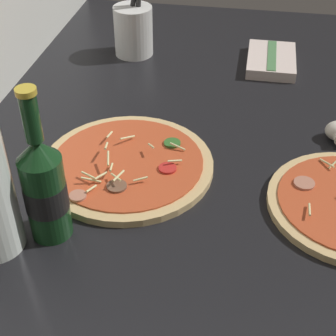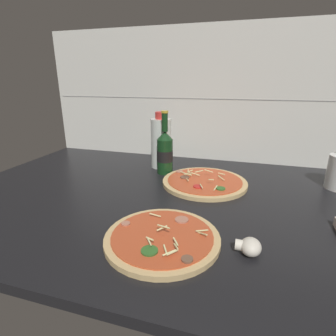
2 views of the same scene
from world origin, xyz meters
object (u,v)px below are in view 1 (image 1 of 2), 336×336
Objects in this scene: utensil_crock at (133,30)px; dish_towel at (271,60)px; pizza_far at (128,165)px; beer_bottle at (44,187)px.

utensil_crock is 33.34cm from dish_towel.
beer_bottle is (-17.05, 7.57, 7.95)cm from pizza_far.
pizza_far is 20.28cm from beer_bottle.
dish_towel is at bearing -90.75° from utensil_crock.
beer_bottle reaches higher than dish_towel.
pizza_far reaches higher than dish_towel.
utensil_crock is at bearing 1.45° from beer_bottle.
pizza_far is 1.70× the size of utensil_crock.
dish_towel is (-0.43, -32.99, -4.77)cm from utensil_crock.
dish_towel is (61.43, -31.43, -7.54)cm from beer_bottle.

